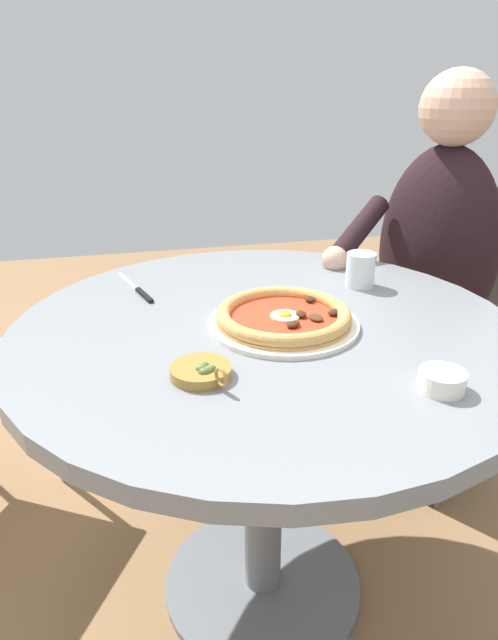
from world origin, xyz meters
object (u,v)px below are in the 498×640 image
(dining_table, at_px, (265,379))
(steak_knife, at_px, (139,291))
(diner_person, at_px, (426,316))
(cafe_chair_diner, at_px, (450,303))
(water_glass, at_px, (360,272))
(ramekin_capers, at_px, (442,380))
(olive_pan, at_px, (202,371))
(pizza_on_plate, at_px, (284,318))

(dining_table, distance_m, steak_knife, 0.36)
(diner_person, height_order, cafe_chair_diner, diner_person)
(dining_table, bearing_deg, cafe_chair_diner, 31.25)
(dining_table, xyz_separation_m, diner_person, (0.59, 0.36, -0.07))
(diner_person, bearing_deg, water_glass, -147.67)
(steak_knife, height_order, cafe_chair_diner, cafe_chair_diner)
(ramekin_capers, bearing_deg, water_glass, 81.93)
(steak_knife, relative_size, olive_pan, 1.77)
(dining_table, height_order, water_glass, water_glass)
(pizza_on_plate, distance_m, olive_pan, 0.25)
(steak_knife, height_order, ramekin_capers, ramekin_capers)
(olive_pan, bearing_deg, cafe_chair_diner, 35.28)
(dining_table, xyz_separation_m, pizza_on_plate, (0.03, -0.02, 0.15))
(dining_table, distance_m, cafe_chair_diner, 0.84)
(ramekin_capers, height_order, diner_person, diner_person)
(pizza_on_plate, bearing_deg, diner_person, 34.08)
(water_glass, bearing_deg, cafe_chair_diner, 31.86)
(steak_knife, xyz_separation_m, cafe_chair_diner, (0.95, 0.20, -0.20))
(water_glass, relative_size, ramekin_capers, 1.09)
(ramekin_capers, xyz_separation_m, diner_person, (0.39, 0.67, -0.21))
(dining_table, bearing_deg, pizza_on_plate, -30.55)
(water_glass, bearing_deg, olive_pan, -141.47)
(dining_table, relative_size, diner_person, 0.85)
(ramekin_capers, bearing_deg, cafe_chair_diner, 55.59)
(olive_pan, relative_size, diner_person, 0.10)
(steak_knife, distance_m, olive_pan, 0.43)
(cafe_chair_diner, bearing_deg, water_glass, -148.14)
(pizza_on_plate, height_order, steak_knife, pizza_on_plate)
(pizza_on_plate, height_order, olive_pan, olive_pan)
(olive_pan, xyz_separation_m, cafe_chair_diner, (0.87, 0.62, -0.21))
(steak_knife, xyz_separation_m, ramekin_capers, (0.44, -0.55, 0.01))
(olive_pan, height_order, diner_person, diner_person)
(diner_person, relative_size, cafe_chair_diner, 1.36)
(ramekin_capers, relative_size, diner_person, 0.06)
(olive_pan, bearing_deg, diner_person, 35.99)
(water_glass, bearing_deg, ramekin_capers, -98.07)
(dining_table, bearing_deg, diner_person, 31.38)
(ramekin_capers, bearing_deg, dining_table, 123.29)
(water_glass, relative_size, olive_pan, 0.65)
(pizza_on_plate, xyz_separation_m, ramekin_capers, (0.17, -0.29, 0.00))
(steak_knife, xyz_separation_m, olive_pan, (0.08, -0.42, 0.01))
(pizza_on_plate, distance_m, ramekin_capers, 0.34)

